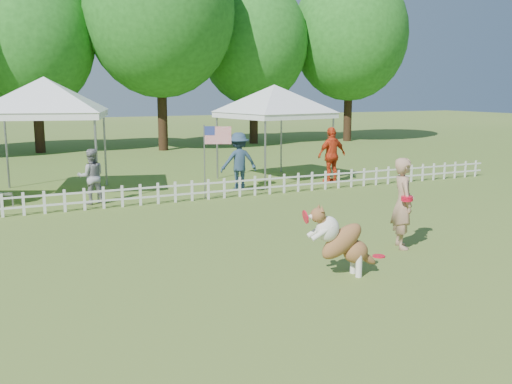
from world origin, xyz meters
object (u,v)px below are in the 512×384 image
(handler, at_px, (403,203))
(spectator_a, at_px, (91,177))
(spectator_c, at_px, (332,155))
(frisbee_on_turf, at_px, (379,256))
(flag_pole, at_px, (205,162))
(canopy_tent_left, at_px, (47,138))
(dog, at_px, (343,241))
(canopy_tent_right, at_px, (274,134))
(spectator_b, at_px, (239,161))

(handler, bearing_deg, spectator_a, 57.23)
(spectator_c, bearing_deg, frisbee_on_turf, 57.18)
(flag_pole, bearing_deg, canopy_tent_left, 171.10)
(dog, xyz_separation_m, canopy_tent_left, (-3.67, 10.28, 1.11))
(handler, distance_m, spectator_c, 8.19)
(handler, relative_size, dog, 1.47)
(handler, distance_m, spectator_a, 8.78)
(handler, bearing_deg, spectator_c, 0.58)
(dog, bearing_deg, frisbee_on_turf, 37.64)
(frisbee_on_turf, relative_size, spectator_c, 0.13)
(canopy_tent_left, distance_m, flag_pole, 4.86)
(frisbee_on_turf, bearing_deg, spectator_c, 63.07)
(spectator_a, bearing_deg, canopy_tent_right, -163.08)
(flag_pole, bearing_deg, dog, -67.72)
(canopy_tent_right, height_order, flag_pole, canopy_tent_right)
(spectator_b, xyz_separation_m, spectator_c, (3.45, -0.04, 0.04))
(dog, relative_size, spectator_b, 0.68)
(flag_pole, xyz_separation_m, spectator_b, (1.52, 0.99, -0.17))
(canopy_tent_left, bearing_deg, spectator_b, -1.88)
(frisbee_on_turf, height_order, spectator_b, spectator_b)
(frisbee_on_turf, bearing_deg, flag_pole, 97.88)
(canopy_tent_left, distance_m, spectator_c, 9.17)
(canopy_tent_right, xyz_separation_m, spectator_a, (-6.57, -1.65, -0.86))
(canopy_tent_right, distance_m, spectator_c, 2.16)
(canopy_tent_left, bearing_deg, dog, -55.27)
(frisbee_on_turf, relative_size, flag_pole, 0.11)
(handler, relative_size, canopy_tent_left, 0.53)
(canopy_tent_left, relative_size, canopy_tent_right, 1.06)
(handler, height_order, dog, handler)
(spectator_b, bearing_deg, flag_pole, 38.77)
(canopy_tent_left, height_order, spectator_c, canopy_tent_left)
(canopy_tent_right, bearing_deg, dog, -120.89)
(frisbee_on_turf, height_order, canopy_tent_left, canopy_tent_left)
(spectator_a, bearing_deg, handler, 126.57)
(spectator_c, bearing_deg, handler, 61.19)
(spectator_b, bearing_deg, spectator_c, -174.93)
(frisbee_on_turf, xyz_separation_m, spectator_a, (-4.06, 7.64, 0.76))
(dog, bearing_deg, spectator_a, 118.65)
(flag_pole, distance_m, spectator_a, 3.19)
(dog, xyz_separation_m, spectator_c, (5.30, 8.55, 0.34))
(canopy_tent_right, height_order, spectator_a, canopy_tent_right)
(spectator_b, bearing_deg, canopy_tent_left, -11.17)
(spectator_a, bearing_deg, spectator_c, -175.43)
(handler, bearing_deg, canopy_tent_right, 12.79)
(dog, distance_m, spectator_c, 10.06)
(spectator_c, bearing_deg, canopy_tent_right, -49.08)
(frisbee_on_turf, xyz_separation_m, canopy_tent_right, (2.51, 9.29, 1.62))
(handler, distance_m, canopy_tent_right, 9.13)
(handler, relative_size, spectator_a, 1.18)
(canopy_tent_left, bearing_deg, spectator_a, -50.22)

